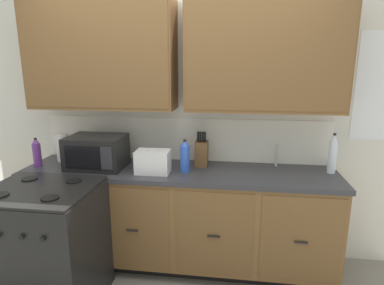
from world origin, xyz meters
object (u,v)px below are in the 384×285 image
microwave (97,152)px  knife_block (202,153)px  stove_range (46,248)px  bottle_clear (333,154)px  paper_towel_roll (63,147)px  bottle_violet (37,153)px  bottle_blue (185,156)px  toaster (153,162)px

microwave → knife_block: knife_block is taller
stove_range → bottle_clear: 2.36m
paper_towel_roll → bottle_clear: bearing=-0.6°
stove_range → microwave: microwave is taller
bottle_clear → bottle_violet: size_ratio=1.31×
stove_range → microwave: size_ratio=1.98×
bottle_clear → bottle_blue: size_ratio=1.22×
stove_range → bottle_clear: bearing=18.3°
toaster → paper_towel_roll: size_ratio=1.08×
toaster → microwave: bearing=172.0°
microwave → paper_towel_roll: size_ratio=1.85×
stove_range → toaster: 1.02m
bottle_violet → knife_block: bearing=8.8°
microwave → bottle_clear: size_ratio=1.43×
bottle_violet → microwave: bearing=4.5°
toaster → stove_range: bearing=-143.3°
toaster → bottle_clear: size_ratio=0.83×
bottle_clear → bottle_blue: bottle_clear is taller
microwave → toaster: 0.53m
microwave → bottle_violet: (-0.54, -0.04, -0.01)m
microwave → knife_block: size_ratio=1.55×
toaster → knife_block: 0.45m
bottle_blue → stove_range: bearing=-148.5°
stove_range → toaster: (0.70, 0.52, 0.54)m
microwave → paper_towel_roll: 0.42m
knife_block → bottle_violet: 1.45m
microwave → bottle_blue: size_ratio=1.74×
bottle_blue → toaster: bearing=-165.8°
microwave → bottle_blue: bearing=-0.6°
microwave → bottle_clear: bearing=3.5°
stove_range → toaster: size_ratio=3.39×
microwave → bottle_violet: microwave is taller
bottle_violet → bottle_blue: (1.32, 0.03, 0.01)m
paper_towel_roll → bottle_violet: bearing=-126.2°
microwave → bottle_clear: 2.00m
toaster → bottle_violet: bearing=178.3°
knife_block → paper_towel_roll: 1.30m
paper_towel_roll → bottle_blue: bottle_blue is taller
bottle_violet → bottle_blue: bottle_blue is taller
microwave → toaster: microwave is taller
stove_range → paper_towel_roll: size_ratio=3.65×
toaster → paper_towel_roll: bearing=166.5°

